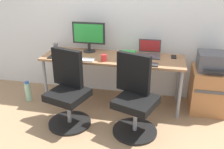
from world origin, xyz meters
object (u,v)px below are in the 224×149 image
at_px(open_laptop, 149,52).
at_px(office_chair_left, 68,92).
at_px(side_cabinet, 208,90).
at_px(printer, 213,61).
at_px(office_chair_right, 135,99).
at_px(coffee_mug, 104,58).
at_px(desktop_monitor, 89,35).
at_px(water_bottle_on_floor, 28,92).

bearing_deg(open_laptop, office_chair_left, -139.74).
distance_m(office_chair_left, open_laptop, 1.26).
bearing_deg(side_cabinet, printer, -90.00).
bearing_deg(office_chair_left, office_chair_right, -0.07).
bearing_deg(printer, coffee_mug, -169.84).
xyz_separation_m(office_chair_left, desktop_monitor, (0.05, 0.78, 0.54)).
bearing_deg(office_chair_left, printer, 21.14).
xyz_separation_m(side_cabinet, desktop_monitor, (-1.71, 0.10, 0.66)).
height_order(office_chair_left, desktop_monitor, desktop_monitor).
distance_m(printer, coffee_mug, 1.43).
bearing_deg(open_laptop, printer, -6.85).
bearing_deg(water_bottle_on_floor, open_laptop, 12.62).
relative_size(office_chair_left, office_chair_right, 1.00).
height_order(side_cabinet, desktop_monitor, desktop_monitor).
relative_size(printer, open_laptop, 1.29).
height_order(office_chair_left, side_cabinet, office_chair_left).
relative_size(printer, water_bottle_on_floor, 1.29).
bearing_deg(side_cabinet, water_bottle_on_floor, -173.61).
height_order(printer, coffee_mug, printer).
xyz_separation_m(open_laptop, coffee_mug, (-0.57, -0.35, -0.01)).
height_order(water_bottle_on_floor, coffee_mug, coffee_mug).
bearing_deg(open_laptop, desktop_monitor, -179.91).
bearing_deg(side_cabinet, open_laptop, 173.21).
bearing_deg(desktop_monitor, water_bottle_on_floor, -155.73).
height_order(side_cabinet, water_bottle_on_floor, side_cabinet).
height_order(office_chair_right, water_bottle_on_floor, office_chair_right).
distance_m(office_chair_left, coffee_mug, 0.65).
bearing_deg(printer, desktop_monitor, 176.68).
relative_size(office_chair_left, coffee_mug, 10.22).
relative_size(office_chair_right, open_laptop, 3.03).
relative_size(side_cabinet, open_laptop, 1.93).
distance_m(office_chair_right, printer, 1.19).
relative_size(printer, coffee_mug, 4.35).
height_order(office_chair_right, printer, office_chair_right).
bearing_deg(water_bottle_on_floor, office_chair_right, -13.53).
distance_m(printer, open_laptop, 0.85).
distance_m(water_bottle_on_floor, coffee_mug, 1.32).
height_order(office_chair_left, coffee_mug, office_chair_left).
bearing_deg(coffee_mug, side_cabinet, 10.19).
bearing_deg(desktop_monitor, office_chair_left, -93.57).
bearing_deg(water_bottle_on_floor, coffee_mug, 1.75).
height_order(office_chair_left, office_chair_right, same).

